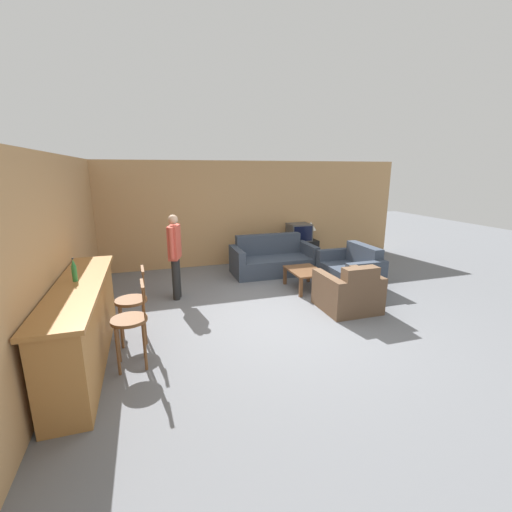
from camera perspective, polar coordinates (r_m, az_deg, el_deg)
name	(u,v)px	position (r m, az deg, el deg)	size (l,w,h in m)	color
ground_plane	(282,318)	(5.77, 4.35, -10.21)	(24.00, 24.00, 0.00)	slate
wall_back	(231,214)	(8.74, -4.27, 7.05)	(9.40, 0.08, 2.60)	tan
wall_left	(73,238)	(6.37, -28.24, 2.72)	(0.08, 8.58, 2.60)	tan
bar_counter	(83,323)	(4.87, -26.84, -9.87)	(0.55, 2.79, 1.04)	#A87038
bar_chair_near	(131,324)	(4.50, -20.14, -10.57)	(0.46, 0.46, 1.07)	brown
bar_chair_mid	(133,304)	(5.11, -19.88, -7.55)	(0.45, 0.45, 1.07)	brown
couch_far	(272,260)	(8.11, 2.75, -0.71)	(1.92, 0.96, 0.87)	#384251
armchair_near	(349,293)	(6.18, 15.17, -5.99)	(0.92, 0.91, 0.85)	brown
loveseat_right	(351,270)	(7.57, 15.62, -2.33)	(0.88, 1.35, 0.83)	#384251
coffee_table	(305,273)	(7.04, 8.19, -2.78)	(0.63, 0.88, 0.40)	brown
tv_unit	(298,251)	(9.22, 7.08, 0.89)	(1.00, 0.45, 0.56)	black
tv	(299,232)	(9.11, 7.19, 3.97)	(0.57, 0.52, 0.45)	#4C4C4C
bottle	(74,271)	(4.77, -28.05, -2.17)	(0.06, 0.06, 0.30)	#2D7F3D
table_lamp	(311,227)	(9.24, 9.11, 4.87)	(0.29, 0.29, 0.48)	brown
person_by_window	(175,252)	(6.49, -13.37, 0.64)	(0.28, 0.52, 1.60)	black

